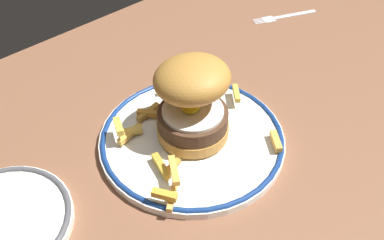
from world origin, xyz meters
The scene contains 6 objects.
ground_plane centered at (0.00, 0.00, -2.00)cm, with size 144.16×87.32×4.00cm, color brown.
dinner_plate centered at (-2.66, 3.93, 0.84)cm, with size 27.64×27.64×1.60cm.
burger centered at (-1.83, 4.79, 7.76)cm, with size 12.00×12.54×12.50cm.
fries_pile centered at (-4.66, 5.66, 2.42)cm, with size 24.08×22.32×2.90cm.
side_plate centered at (-30.17, 9.13, 0.83)cm, with size 17.83×17.83×1.60cm.
fork centered at (36.10, 18.01, 0.18)cm, with size 13.76×7.00×0.36cm.
Camera 1 is at (-33.11, -29.68, 47.67)cm, focal length 40.84 mm.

